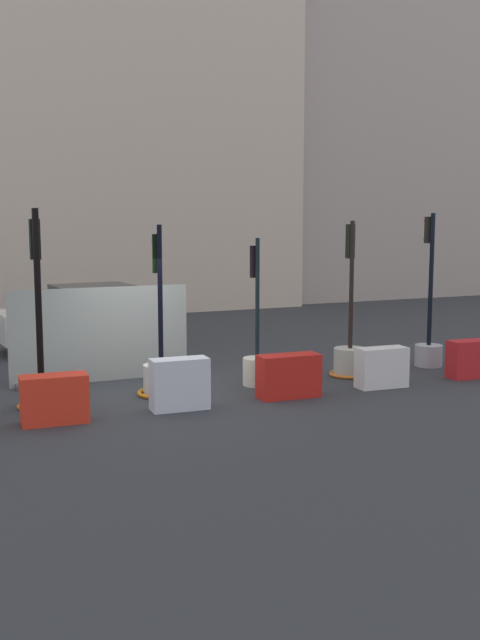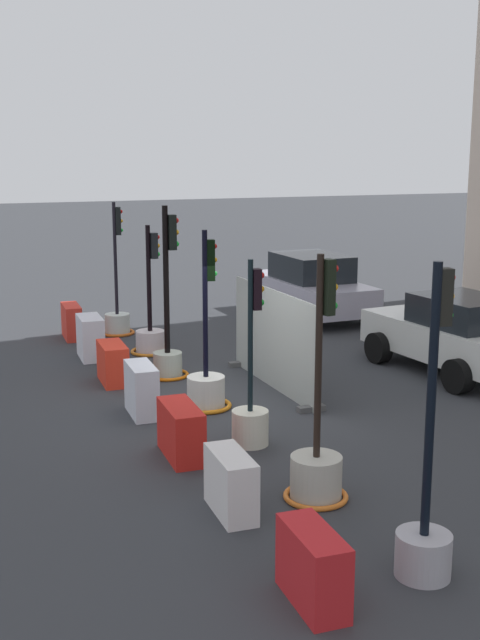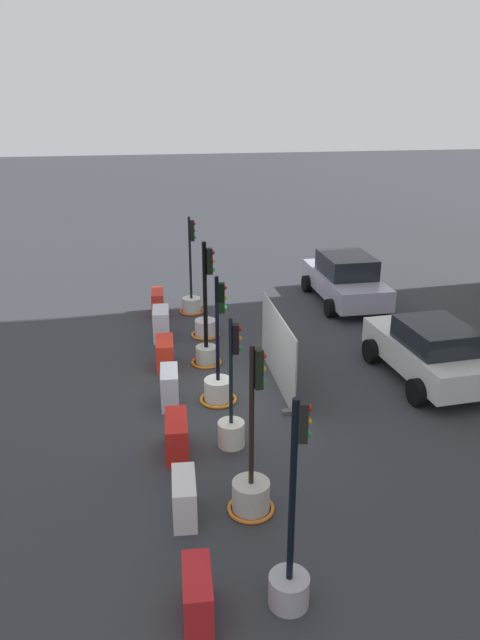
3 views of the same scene
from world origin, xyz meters
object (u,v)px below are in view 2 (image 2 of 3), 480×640
object	(u,v)px
traffic_light_3	(206,383)
traffic_light_1	(150,334)
construction_barrier_2	(113,363)
car_white_van	(455,334)
traffic_light_5	(317,465)
traffic_light_6	(425,520)
construction_barrier_3	(142,390)
traffic_light_4	(251,411)
traffic_light_2	(168,345)
traffic_light_0	(117,316)
construction_barrier_5	(231,484)
construction_barrier_1	(90,338)
construction_barrier_0	(72,322)
construction_barrier_6	(313,567)
car_silver_hatchback	(311,286)
construction_barrier_4	(181,431)

from	to	relation	value
traffic_light_3	traffic_light_1	bearing A→B (deg)	177.52
construction_barrier_2	car_white_van	size ratio (longest dim) A/B	0.26
traffic_light_1	traffic_light_5	distance (m)	8.22
traffic_light_6	construction_barrier_3	distance (m)	6.40
traffic_light_4	traffic_light_1	bearing A→B (deg)	178.43
traffic_light_2	traffic_light_5	xyz separation A→B (m)	(6.24, 0.05, -0.18)
construction_barrier_2	construction_barrier_3	bearing A→B (deg)	0.00
traffic_light_4	traffic_light_3	bearing A→B (deg)	-179.63
construction_barrier_3	construction_barrier_2	bearing A→B (deg)	-180.00
traffic_light_0	traffic_light_5	bearing A→B (deg)	0.40
traffic_light_6	construction_barrier_5	size ratio (longest dim) A/B	3.31
traffic_light_2	construction_barrier_3	world-z (taller)	traffic_light_2
traffic_light_3	car_white_van	xyz separation A→B (m)	(-0.25, 5.41, 0.36)
construction_barrier_1	construction_barrier_0	bearing A→B (deg)	-179.41
construction_barrier_0	construction_barrier_2	world-z (taller)	construction_barrier_0
construction_barrier_0	construction_barrier_6	xyz separation A→B (m)	(12.48, 0.03, -0.02)
traffic_light_2	car_silver_hatchback	xyz separation A→B (m)	(-4.27, 5.37, 0.19)
traffic_light_5	car_silver_hatchback	distance (m)	11.79
traffic_light_5	construction_barrier_0	distance (m)	10.39
traffic_light_1	traffic_light_2	distance (m)	2.00
traffic_light_6	car_silver_hatchback	distance (m)	13.66
traffic_light_4	car_white_van	size ratio (longest dim) A/B	0.70
traffic_light_2	construction_barrier_3	xyz separation A→B (m)	(2.11, -1.12, -0.21)
construction_barrier_0	construction_barrier_5	world-z (taller)	construction_barrier_0
construction_barrier_1	construction_barrier_3	distance (m)	4.13
traffic_light_2	construction_barrier_6	xyz separation A→B (m)	(8.40, -1.12, -0.26)
traffic_light_0	traffic_light_3	world-z (taller)	traffic_light_0
traffic_light_2	construction_barrier_5	xyz separation A→B (m)	(6.21, -1.12, -0.26)
traffic_light_1	construction_barrier_1	size ratio (longest dim) A/B	2.72
traffic_light_3	construction_barrier_4	size ratio (longest dim) A/B	2.70
traffic_light_2	car_white_van	world-z (taller)	traffic_light_2
traffic_light_1	traffic_light_4	xyz separation A→B (m)	(6.09, -0.17, 0.10)
traffic_light_5	construction_barrier_3	distance (m)	4.29
construction_barrier_1	construction_barrier_4	distance (m)	6.22
construction_barrier_4	traffic_light_5	bearing A→B (deg)	29.63
traffic_light_0	car_white_van	size ratio (longest dim) A/B	0.79
traffic_light_1	construction_barrier_2	world-z (taller)	traffic_light_1
construction_barrier_4	car_silver_hatchback	world-z (taller)	car_silver_hatchback
construction_barrier_0	construction_barrier_4	bearing A→B (deg)	0.27
traffic_light_4	traffic_light_5	world-z (taller)	traffic_light_5
traffic_light_0	traffic_light_4	size ratio (longest dim) A/B	1.13
construction_barrier_2	construction_barrier_4	distance (m)	4.18
traffic_light_0	construction_barrier_6	world-z (taller)	traffic_light_0
construction_barrier_2	construction_barrier_4	size ratio (longest dim) A/B	0.92
construction_barrier_0	construction_barrier_3	size ratio (longest dim) A/B	1.06
construction_barrier_5	traffic_light_2	bearing A→B (deg)	169.78
construction_barrier_0	car_silver_hatchback	distance (m)	6.53
car_silver_hatchback	traffic_light_0	bearing A→B (deg)	-88.26
construction_barrier_1	car_silver_hatchback	world-z (taller)	car_silver_hatchback
car_silver_hatchback	construction_barrier_5	bearing A→B (deg)	-31.75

